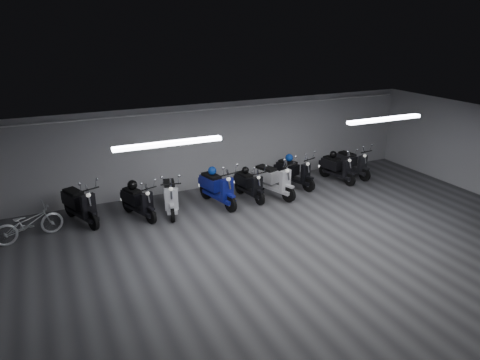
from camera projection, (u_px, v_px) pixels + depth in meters
name	position (u px, v px, depth m)	size (l,w,h in m)	color
floor	(305.00, 248.00, 10.73)	(14.00, 10.00, 0.01)	#3A3A3C
ceiling	(312.00, 137.00, 9.78)	(14.00, 10.00, 0.01)	gray
back_wall	(225.00, 144.00, 14.53)	(14.00, 0.01, 2.80)	#A2A2A5
fluor_strip_left	(169.00, 143.00, 9.47)	(2.40, 0.18, 0.08)	white
fluor_strip_right	(385.00, 119.00, 11.84)	(2.40, 0.18, 0.08)	white
conduit	(226.00, 108.00, 14.05)	(0.05, 0.05, 13.60)	white
scooter_0	(79.00, 199.00, 11.86)	(0.63, 1.90, 1.41)	black
scooter_1	(138.00, 197.00, 12.21)	(0.57, 1.70, 1.27)	black
scooter_2	(170.00, 191.00, 12.50)	(0.61, 1.83, 1.36)	silver
scooter_4	(217.00, 183.00, 13.03)	(0.64, 1.93, 1.44)	navy
scooter_5	(250.00, 180.00, 13.52)	(0.56, 1.67, 1.24)	black
scooter_6	(274.00, 175.00, 13.71)	(0.65, 1.94, 1.45)	silver
scooter_7	(295.00, 168.00, 14.51)	(0.61, 1.82, 1.35)	black
scooter_8	(338.00, 164.00, 15.05)	(0.57, 1.72, 1.28)	black
scooter_9	(353.00, 159.00, 15.52)	(0.58, 1.75, 1.31)	black
bicycle	(28.00, 220.00, 11.02)	(0.59, 1.67, 1.08)	silver
helmet_0	(289.00, 158.00, 14.58)	(0.26, 0.26, 0.26)	#0E379F
helmet_1	(132.00, 185.00, 12.26)	(0.28, 0.28, 0.28)	black
helmet_2	(212.00, 171.00, 13.13)	(0.26, 0.26, 0.26)	#0E38A0
helmet_3	(245.00, 170.00, 13.62)	(0.23, 0.23, 0.23)	black
helmet_4	(333.00, 154.00, 15.13)	(0.24, 0.24, 0.24)	black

